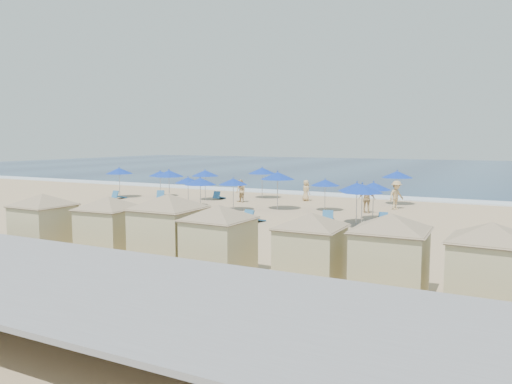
# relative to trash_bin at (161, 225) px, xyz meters

# --- Properties ---
(ground) EXTENTS (160.00, 160.00, 0.00)m
(ground) POSITION_rel_trash_bin_xyz_m (1.61, 4.63, -0.43)
(ground) COLOR tan
(ground) RESTS_ON ground
(ocean) EXTENTS (160.00, 80.00, 0.06)m
(ocean) POSITION_rel_trash_bin_xyz_m (1.61, 59.63, -0.40)
(ocean) COLOR #0D234A
(ocean) RESTS_ON ground
(surf_line) EXTENTS (160.00, 2.50, 0.08)m
(surf_line) POSITION_rel_trash_bin_xyz_m (1.61, 20.13, -0.39)
(surf_line) COLOR white
(surf_line) RESTS_ON ground
(seawall) EXTENTS (160.00, 6.10, 1.22)m
(seawall) POSITION_rel_trash_bin_xyz_m (1.61, -8.87, 0.22)
(seawall) COLOR gray
(seawall) RESTS_ON ground
(trash_bin) EXTENTS (0.98, 0.98, 0.86)m
(trash_bin) POSITION_rel_trash_bin_xyz_m (0.00, 0.00, 0.00)
(trash_bin) COLOR black
(trash_bin) RESTS_ON ground
(cabana_0) EXTENTS (4.21, 4.21, 2.64)m
(cabana_0) POSITION_rel_trash_bin_xyz_m (-1.64, -5.35, 1.08)
(cabana_0) COLOR #CABD8A
(cabana_0) RESTS_ON ground
(cabana_1) EXTENTS (4.16, 4.16, 2.61)m
(cabana_1) POSITION_rel_trash_bin_xyz_m (1.25, -4.70, 1.07)
(cabana_1) COLOR #CABD8A
(cabana_1) RESTS_ON ground
(cabana_2) EXTENTS (4.61, 4.61, 2.89)m
(cabana_2) POSITION_rel_trash_bin_xyz_m (4.14, -4.77, 1.23)
(cabana_2) COLOR #CABD8A
(cabana_2) RESTS_ON ground
(cabana_3) EXTENTS (4.21, 4.21, 2.64)m
(cabana_3) POSITION_rel_trash_bin_xyz_m (6.42, -5.03, 1.09)
(cabana_3) COLOR #CABD8A
(cabana_3) RESTS_ON ground
(cabana_4) EXTENTS (4.04, 4.04, 2.54)m
(cabana_4) POSITION_rel_trash_bin_xyz_m (9.53, -4.67, 1.02)
(cabana_4) COLOR #CABD8A
(cabana_4) RESTS_ON ground
(cabana_5) EXTENTS (4.31, 4.31, 2.71)m
(cabana_5) POSITION_rel_trash_bin_xyz_m (11.99, -4.73, 1.12)
(cabana_5) COLOR #CABD8A
(cabana_5) RESTS_ON ground
(cabana_6) EXTENTS (4.25, 4.25, 2.67)m
(cabana_6) POSITION_rel_trash_bin_xyz_m (14.60, -4.88, 1.10)
(cabana_6) COLOR #CABD8A
(cabana_6) RESTS_ON ground
(umbrella_0) EXTENTS (2.14, 2.14, 2.43)m
(umbrella_0) POSITION_rel_trash_bin_xyz_m (-12.52, 10.76, 1.68)
(umbrella_0) COLOR #A5A8AD
(umbrella_0) RESTS_ON ground
(umbrella_1) EXTENTS (2.16, 2.16, 2.45)m
(umbrella_1) POSITION_rel_trash_bin_xyz_m (-7.00, 9.88, 1.70)
(umbrella_1) COLOR #A5A8AD
(umbrella_1) RESTS_ON ground
(umbrella_2) EXTENTS (1.86, 1.86, 2.12)m
(umbrella_2) POSITION_rel_trash_bin_xyz_m (-10.17, 12.88, 1.41)
(umbrella_2) COLOR #A5A8AD
(umbrella_2) RESTS_ON ground
(umbrella_3) EXTENTS (1.82, 1.82, 2.07)m
(umbrella_3) POSITION_rel_trash_bin_xyz_m (-4.73, 9.01, 1.36)
(umbrella_3) COLOR #A5A8AD
(umbrella_3) RESTS_ON ground
(umbrella_4) EXTENTS (2.18, 2.18, 2.48)m
(umbrella_4) POSITION_rel_trash_bin_xyz_m (-2.33, 15.50, 1.72)
(umbrella_4) COLOR #A5A8AD
(umbrella_4) RESTS_ON ground
(umbrella_5) EXTENTS (1.89, 1.89, 2.15)m
(umbrella_5) POSITION_rel_trash_bin_xyz_m (-0.95, 8.64, 1.43)
(umbrella_5) COLOR #A5A8AD
(umbrella_5) RESTS_ON ground
(umbrella_6) EXTENTS (2.01, 2.01, 2.28)m
(umbrella_6) POSITION_rel_trash_bin_xyz_m (-2.19, 6.71, 1.55)
(umbrella_6) COLOR #A5A8AD
(umbrella_6) RESTS_ON ground
(umbrella_7) EXTENTS (1.85, 1.85, 2.10)m
(umbrella_7) POSITION_rel_trash_bin_xyz_m (4.37, 11.12, 1.40)
(umbrella_7) COLOR #A5A8AD
(umbrella_7) RESTS_ON ground
(umbrella_8) EXTENTS (2.05, 2.05, 2.33)m
(umbrella_8) POSITION_rel_trash_bin_xyz_m (7.58, 7.16, 1.59)
(umbrella_8) COLOR #A5A8AD
(umbrella_8) RESTS_ON ground
(umbrella_9) EXTENTS (2.16, 2.16, 2.46)m
(umbrella_9) POSITION_rel_trash_bin_xyz_m (7.79, 16.36, 1.70)
(umbrella_9) COLOR #A5A8AD
(umbrella_9) RESTS_ON ground
(umbrella_10) EXTENTS (1.96, 1.96, 2.23)m
(umbrella_10) POSITION_rel_trash_bin_xyz_m (8.01, 8.97, 1.51)
(umbrella_10) COLOR #A5A8AD
(umbrella_10) RESTS_ON ground
(umbrella_11) EXTENTS (2.10, 2.10, 2.39)m
(umbrella_11) POSITION_rel_trash_bin_xyz_m (8.20, 5.94, 1.64)
(umbrella_11) COLOR #A5A8AD
(umbrella_11) RESTS_ON ground
(umbrella_12) EXTENTS (2.07, 2.07, 2.35)m
(umbrella_12) POSITION_rel_trash_bin_xyz_m (-5.60, 12.46, 1.61)
(umbrella_12) COLOR #A5A8AD
(umbrella_12) RESTS_ON ground
(umbrella_13) EXTENTS (2.25, 2.25, 2.56)m
(umbrella_13) POSITION_rel_trash_bin_xyz_m (1.41, 10.31, 1.79)
(umbrella_13) COLOR #A5A8AD
(umbrella_13) RESTS_ON ground
(beach_chair_0) EXTENTS (0.55, 1.22, 0.67)m
(beach_chair_0) POSITION_rel_trash_bin_xyz_m (-11.99, 10.00, -0.20)
(beach_chair_0) COLOR #2A679C
(beach_chair_0) RESTS_ON ground
(beach_chair_1) EXTENTS (1.03, 1.38, 0.70)m
(beach_chair_1) POSITION_rel_trash_bin_xyz_m (-9.03, 11.56, -0.19)
(beach_chair_1) COLOR #2A679C
(beach_chair_1) RESTS_ON ground
(beach_chair_2) EXTENTS (0.59, 1.22, 0.66)m
(beach_chair_2) POSITION_rel_trash_bin_xyz_m (-4.93, 13.28, -0.20)
(beach_chair_2) COLOR #2A679C
(beach_chair_2) RESTS_ON ground
(beach_chair_3) EXTENTS (0.88, 1.49, 0.77)m
(beach_chair_3) POSITION_rel_trash_bin_xyz_m (2.41, 4.95, -0.16)
(beach_chair_3) COLOR #2A679C
(beach_chair_3) RESTS_ON ground
(beach_chair_4) EXTENTS (0.90, 1.41, 0.72)m
(beach_chair_4) POSITION_rel_trash_bin_xyz_m (6.04, 7.02, -0.18)
(beach_chair_4) COLOR #2A679C
(beach_chair_4) RESTS_ON ground
(beach_chair_5) EXTENTS (0.57, 1.14, 0.61)m
(beach_chair_5) POSITION_rel_trash_bin_xyz_m (8.78, 8.41, -0.22)
(beach_chair_5) COLOR #2A679C
(beach_chair_5) RESTS_ON ground
(beachgoer_0) EXTENTS (0.99, 0.89, 1.66)m
(beachgoer_0) POSITION_rel_trash_bin_xyz_m (-2.55, 12.50, 0.40)
(beachgoer_0) COLOR tan
(beachgoer_0) RESTS_ON ground
(beachgoer_1) EXTENTS (1.07, 0.57, 1.74)m
(beachgoer_1) POSITION_rel_trash_bin_xyz_m (7.00, 11.45, 0.44)
(beachgoer_1) COLOR tan
(beachgoer_1) RESTS_ON ground
(beachgoer_2) EXTENTS (1.18, 1.40, 1.88)m
(beachgoer_2) POSITION_rel_trash_bin_xyz_m (8.26, 14.00, 0.51)
(beachgoer_2) COLOR tan
(beachgoer_2) RESTS_ON ground
(beachgoer_3) EXTENTS (0.91, 0.83, 1.56)m
(beachgoer_3) POSITION_rel_trash_bin_xyz_m (1.33, 15.49, 0.35)
(beachgoer_3) COLOR tan
(beachgoer_3) RESTS_ON ground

